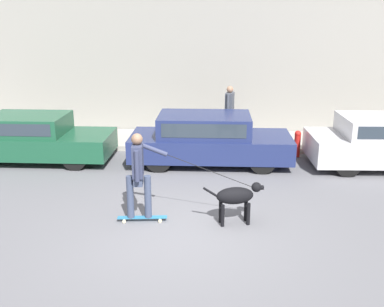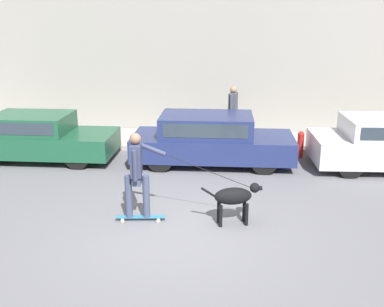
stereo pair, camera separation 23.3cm
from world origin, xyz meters
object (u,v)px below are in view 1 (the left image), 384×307
object	(u,v)px
parked_car_0	(34,139)
fire_hydrant	(297,143)
dog	(236,197)
parked_car_1	(209,140)
pedestrian_with_bag	(229,112)
skateboarder	(139,172)

from	to	relation	value
parked_car_0	fire_hydrant	world-z (taller)	parked_car_0
parked_car_0	dog	size ratio (longest dim) A/B	3.62
parked_car_1	fire_hydrant	distance (m)	2.55
pedestrian_with_bag	fire_hydrant	size ratio (longest dim) A/B	2.26
parked_car_0	pedestrian_with_bag	world-z (taller)	pedestrian_with_bag
fire_hydrant	dog	bearing A→B (deg)	-113.13
parked_car_1	dog	distance (m)	3.62
parked_car_0	pedestrian_with_bag	bearing A→B (deg)	16.41
dog	skateboarder	xyz separation A→B (m)	(-1.80, -0.01, 0.45)
dog	parked_car_0	bearing A→B (deg)	133.81
parked_car_0	dog	bearing A→B (deg)	-34.32
dog	fire_hydrant	size ratio (longest dim) A/B	1.52
dog	skateboarder	size ratio (longest dim) A/B	0.43
pedestrian_with_bag	fire_hydrant	world-z (taller)	pedestrian_with_bag
skateboarder	pedestrian_with_bag	world-z (taller)	pedestrian_with_bag
skateboarder	fire_hydrant	size ratio (longest dim) A/B	3.52
skateboarder	dog	bearing A→B (deg)	-4.94
parked_car_1	fire_hydrant	world-z (taller)	parked_car_1
parked_car_1	parked_car_0	bearing A→B (deg)	179.56
parked_car_1	fire_hydrant	size ratio (longest dim) A/B	5.63
parked_car_1	dog	world-z (taller)	parked_car_1
parked_car_1	dog	xyz separation A→B (m)	(0.59, -3.57, -0.11)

